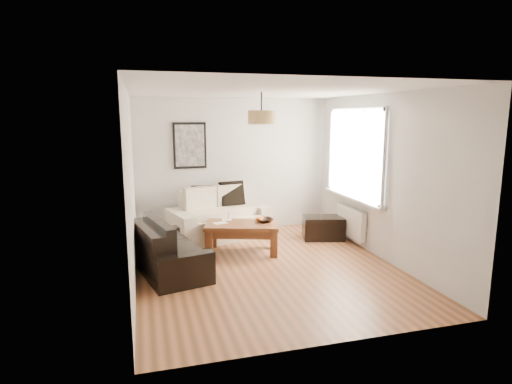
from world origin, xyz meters
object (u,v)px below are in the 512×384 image
object	(u,v)px
sofa_leather	(168,248)
ottoman	(323,228)
loveseat_cream	(219,214)
coffee_table	(242,238)

from	to	relation	value
sofa_leather	ottoman	size ratio (longest dim) A/B	2.22
loveseat_cream	ottoman	size ratio (longest dim) A/B	2.42
loveseat_cream	ottoman	distance (m)	1.95
loveseat_cream	coffee_table	size ratio (longest dim) A/B	1.48
loveseat_cream	coffee_table	world-z (taller)	loveseat_cream
sofa_leather	coffee_table	xyz separation A→B (m)	(1.25, 0.57, -0.11)
ottoman	coffee_table	bearing A→B (deg)	-168.01
sofa_leather	ottoman	bearing A→B (deg)	-86.14
coffee_table	sofa_leather	bearing A→B (deg)	-155.69
loveseat_cream	ottoman	xyz separation A→B (m)	(1.83, -0.62, -0.23)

